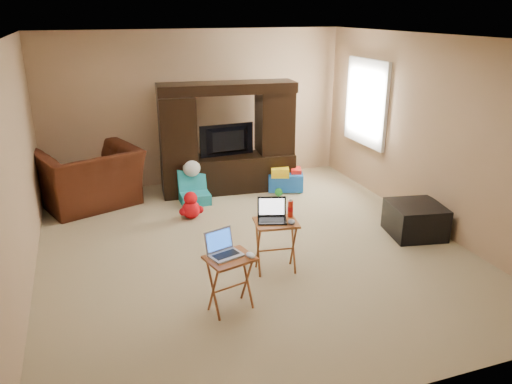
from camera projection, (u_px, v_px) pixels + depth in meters
name	position (u px, v px, depth m)	size (l,w,h in m)	color
floor	(251.00, 247.00, 6.21)	(5.50, 5.50, 0.00)	tan
ceiling	(250.00, 37.00, 5.35)	(5.50, 5.50, 0.00)	silver
wall_back	(197.00, 108.00, 8.21)	(5.00, 5.00, 0.00)	tan
wall_front	(382.00, 253.00, 3.34)	(5.00, 5.00, 0.00)	tan
wall_left	(15.00, 172.00, 5.00)	(5.50, 5.50, 0.00)	tan
wall_right	(430.00, 133.00, 6.56)	(5.50, 5.50, 0.00)	tan
window_pane	(367.00, 102.00, 7.87)	(1.20, 1.20, 0.00)	white
window_frame	(366.00, 103.00, 7.87)	(0.06, 1.14, 1.34)	white
entertainment_center	(228.00, 138.00, 7.87)	(2.12, 0.53, 1.74)	black
television	(229.00, 141.00, 7.84)	(0.88, 0.12, 0.51)	black
recliner	(90.00, 178.00, 7.39)	(1.34, 1.17, 0.87)	#471C0F
child_rocker	(194.00, 185.00, 7.54)	(0.43, 0.50, 0.58)	teal
plush_toy	(191.00, 205.00, 7.00)	(0.36, 0.30, 0.40)	red
push_toy	(285.00, 179.00, 8.04)	(0.56, 0.40, 0.42)	blue
ottoman	(415.00, 220.00, 6.49)	(0.65, 0.65, 0.42)	black
tray_table_left	(230.00, 284.00, 4.83)	(0.44, 0.35, 0.57)	#A25027
tray_table_right	(276.00, 246.00, 5.55)	(0.46, 0.37, 0.60)	#9E5726
laptop_left	(226.00, 245.00, 4.71)	(0.30, 0.25, 0.24)	#A7A6AB
laptop_right	(272.00, 211.00, 5.41)	(0.32, 0.26, 0.24)	black
mouse_left	(251.00, 255.00, 4.72)	(0.07, 0.12, 0.05)	white
mouse_right	(292.00, 222.00, 5.37)	(0.08, 0.12, 0.05)	#434348
water_bottle	(290.00, 209.00, 5.55)	(0.06, 0.06, 0.19)	red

